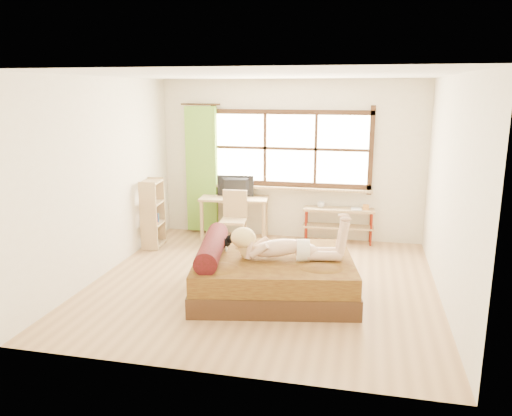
% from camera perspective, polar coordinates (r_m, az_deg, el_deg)
% --- Properties ---
extents(floor, '(4.50, 4.50, 0.00)m').
position_cam_1_polar(floor, '(6.76, 0.84, -8.54)').
color(floor, '#9E754C').
rests_on(floor, ground).
extents(ceiling, '(4.50, 4.50, 0.00)m').
position_cam_1_polar(ceiling, '(6.27, 0.92, 14.99)').
color(ceiling, white).
rests_on(ceiling, wall_back).
extents(wall_back, '(4.50, 0.00, 4.50)m').
position_cam_1_polar(wall_back, '(8.57, 3.92, 5.47)').
color(wall_back, silver).
rests_on(wall_back, floor).
extents(wall_front, '(4.50, 0.00, 4.50)m').
position_cam_1_polar(wall_front, '(4.26, -5.23, -2.67)').
color(wall_front, silver).
rests_on(wall_front, floor).
extents(wall_left, '(0.00, 4.50, 4.50)m').
position_cam_1_polar(wall_left, '(7.17, -17.05, 3.37)').
color(wall_left, silver).
rests_on(wall_left, floor).
extents(wall_right, '(0.00, 4.50, 4.50)m').
position_cam_1_polar(wall_right, '(6.33, 21.26, 1.78)').
color(wall_right, silver).
rests_on(wall_right, floor).
extents(window, '(2.80, 0.16, 1.46)m').
position_cam_1_polar(window, '(8.52, 3.91, 6.50)').
color(window, '#FFEDBF').
rests_on(window, wall_back).
extents(curtain, '(0.55, 0.10, 2.20)m').
position_cam_1_polar(curtain, '(8.84, -6.22, 4.36)').
color(curtain, '#639929').
rests_on(curtain, wall_back).
extents(bed, '(2.23, 1.91, 0.75)m').
position_cam_1_polar(bed, '(6.33, 1.58, -7.51)').
color(bed, '#321D0F').
rests_on(bed, floor).
extents(woman, '(1.43, 0.64, 0.59)m').
position_cam_1_polar(woman, '(6.09, 3.38, -3.19)').
color(woman, '#D5A889').
rests_on(woman, bed).
extents(kitten, '(0.31, 0.17, 0.24)m').
position_cam_1_polar(kitten, '(6.47, -4.08, -3.85)').
color(kitten, black).
rests_on(kitten, bed).
extents(desk, '(1.20, 0.63, 0.72)m').
position_cam_1_polar(desk, '(8.59, -2.49, 0.61)').
color(desk, '#9D7C55').
rests_on(desk, floor).
extents(monitor, '(0.63, 0.14, 0.36)m').
position_cam_1_polar(monitor, '(8.58, -2.42, 2.48)').
color(monitor, black).
rests_on(monitor, desk).
extents(chair, '(0.44, 0.44, 0.91)m').
position_cam_1_polar(chair, '(8.25, -2.52, -0.80)').
color(chair, '#9D7C55').
rests_on(chair, floor).
extents(pipe_shelf, '(1.19, 0.35, 0.67)m').
position_cam_1_polar(pipe_shelf, '(8.48, 9.49, -1.09)').
color(pipe_shelf, '#9D7C55').
rests_on(pipe_shelf, floor).
extents(cup, '(0.13, 0.13, 0.10)m').
position_cam_1_polar(cup, '(8.46, 7.43, 0.36)').
color(cup, gray).
rests_on(cup, pipe_shelf).
extents(book, '(0.18, 0.24, 0.02)m').
position_cam_1_polar(book, '(8.44, 10.81, -0.07)').
color(book, gray).
rests_on(book, pipe_shelf).
extents(bookshelf, '(0.32, 0.51, 1.11)m').
position_cam_1_polar(bookshelf, '(8.28, -11.71, -0.59)').
color(bookshelf, '#9D7C55').
rests_on(bookshelf, floor).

